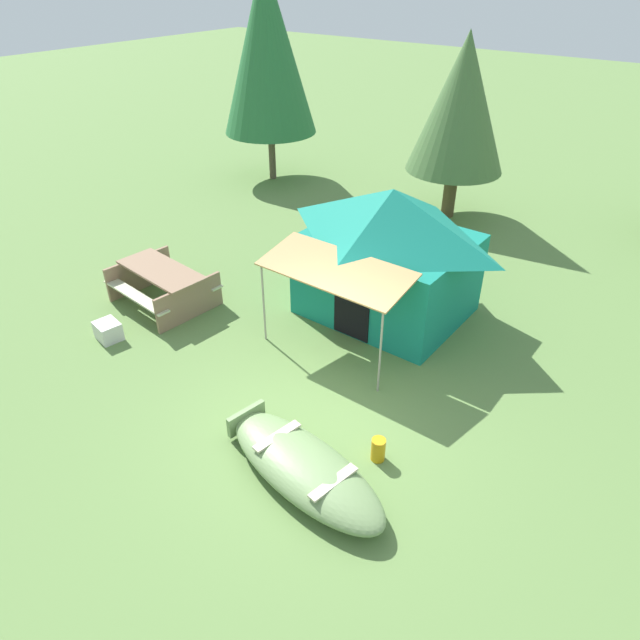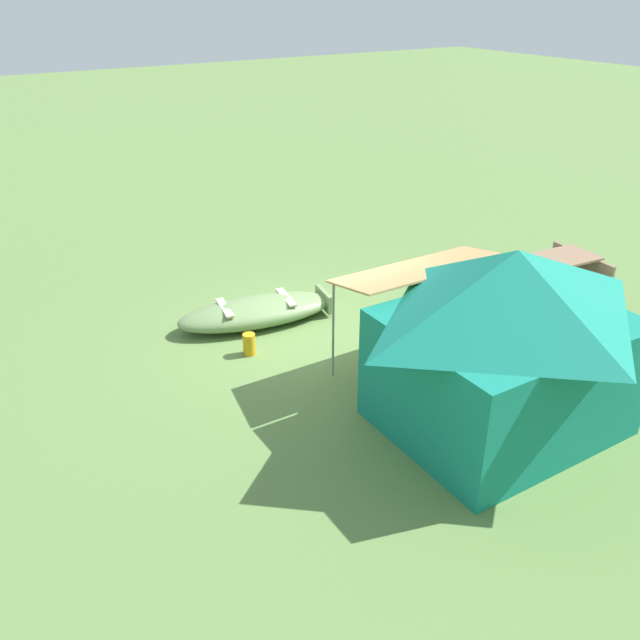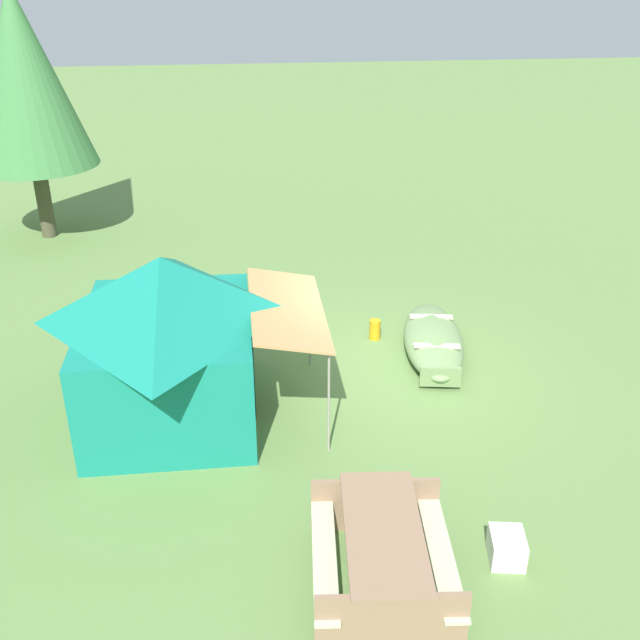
% 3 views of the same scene
% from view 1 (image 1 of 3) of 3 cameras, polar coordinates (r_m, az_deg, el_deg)
% --- Properties ---
extents(ground_plane, '(80.00, 80.00, 0.00)m').
position_cam_1_polar(ground_plane, '(8.93, -0.86, -9.92)').
color(ground_plane, '#5F8143').
extents(beached_rowboat, '(2.96, 1.49, 0.45)m').
position_cam_1_polar(beached_rowboat, '(7.93, -1.68, -14.58)').
color(beached_rowboat, '#6E8B56').
rests_on(beached_rowboat, ground_plane).
extents(canvas_cabin_tent, '(3.22, 3.63, 2.56)m').
position_cam_1_polar(canvas_cabin_tent, '(10.90, 6.96, 6.88)').
color(canvas_cabin_tent, '#157E6B').
rests_on(canvas_cabin_tent, ground_plane).
extents(picnic_table, '(2.10, 1.72, 0.78)m').
position_cam_1_polar(picnic_table, '(11.92, -15.60, 3.76)').
color(picnic_table, '#8D6B52').
rests_on(picnic_table, ground_plane).
extents(cooler_box, '(0.53, 0.47, 0.35)m').
position_cam_1_polar(cooler_box, '(11.25, -20.60, -1.03)').
color(cooler_box, silver).
rests_on(cooler_box, ground_plane).
extents(fuel_can, '(0.23, 0.23, 0.37)m').
position_cam_1_polar(fuel_can, '(8.25, 5.90, -12.87)').
color(fuel_can, orange).
rests_on(fuel_can, ground_plane).
extents(pine_tree_back_right, '(2.51, 2.51, 4.64)m').
position_cam_1_polar(pine_tree_back_right, '(15.41, 14.08, 20.39)').
color(pine_tree_back_right, brown).
rests_on(pine_tree_back_right, ground_plane).
extents(pine_tree_far_center, '(2.79, 2.79, 6.15)m').
position_cam_1_polar(pine_tree_far_center, '(17.98, -5.36, 25.63)').
color(pine_tree_far_center, brown).
rests_on(pine_tree_far_center, ground_plane).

